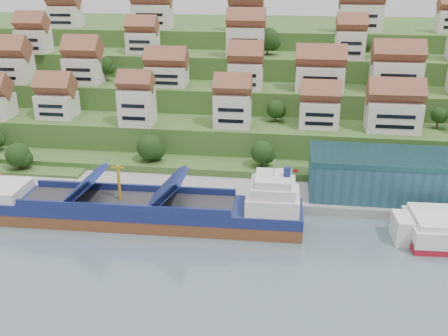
# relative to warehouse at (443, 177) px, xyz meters

# --- Properties ---
(ground) EXTENTS (300.00, 300.00, 0.00)m
(ground) POSITION_rel_warehouse_xyz_m (-52.00, -17.00, -7.20)
(ground) COLOR slate
(ground) RESTS_ON ground
(quay) EXTENTS (180.00, 14.00, 2.20)m
(quay) POSITION_rel_warehouse_xyz_m (-32.00, -2.00, -6.10)
(quay) COLOR gray
(quay) RESTS_ON ground
(hillside) EXTENTS (260.00, 128.00, 31.00)m
(hillside) POSITION_rel_warehouse_xyz_m (-52.00, 86.55, 3.46)
(hillside) COLOR #2D4C1E
(hillside) RESTS_ON ground
(hillside_village) EXTENTS (155.97, 63.43, 29.04)m
(hillside_village) POSITION_rel_warehouse_xyz_m (-49.67, 43.61, 17.10)
(hillside_village) COLOR beige
(hillside_village) RESTS_ON ground
(hillside_trees) EXTENTS (142.32, 62.56, 30.30)m
(hillside_trees) POSITION_rel_warehouse_xyz_m (-58.67, 26.34, 8.89)
(hillside_trees) COLOR #1C3712
(hillside_trees) RESTS_ON ground
(warehouse) EXTENTS (60.00, 15.00, 10.00)m
(warehouse) POSITION_rel_warehouse_xyz_m (0.00, 0.00, 0.00)
(warehouse) COLOR #204857
(warehouse) RESTS_ON quay
(flagpole) EXTENTS (1.28, 0.16, 8.00)m
(flagpole) POSITION_rel_warehouse_xyz_m (-33.89, -7.00, -0.32)
(flagpole) COLOR gray
(flagpole) RESTS_ON quay
(cargo_ship) EXTENTS (70.84, 12.57, 15.57)m
(cargo_ship) POSITION_rel_warehouse_xyz_m (-64.96, -17.14, -4.17)
(cargo_ship) COLOR brown
(cargo_ship) RESTS_ON ground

